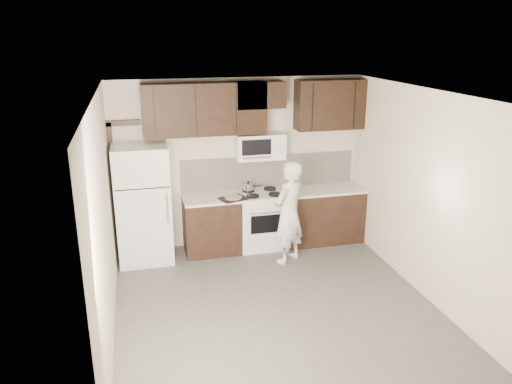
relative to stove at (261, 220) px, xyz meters
name	(u,v)px	position (x,y,z in m)	size (l,w,h in m)	color
floor	(277,308)	(-0.30, -1.94, -0.46)	(4.50, 4.50, 0.00)	#4D4B49
back_wall	(239,163)	(-0.30, 0.31, 0.89)	(4.00, 4.00, 0.00)	beige
ceiling	(280,95)	(-0.30, -1.94, 2.24)	(4.50, 4.50, 0.00)	white
counter_run	(279,218)	(0.30, 0.00, 0.00)	(2.95, 0.64, 0.91)	black
stove	(261,220)	(0.00, 0.00, 0.00)	(0.76, 0.66, 0.94)	silver
backsplash	(269,171)	(0.20, 0.30, 0.72)	(2.90, 0.02, 0.54)	beige
upper_cabinets	(254,106)	(-0.09, 0.14, 1.82)	(3.48, 0.35, 0.78)	black
microwave	(260,146)	(0.00, 0.12, 1.19)	(0.76, 0.42, 0.40)	silver
refrigerator	(143,204)	(-1.85, -0.05, 0.44)	(0.80, 0.76, 1.80)	silver
door_trim	(116,178)	(-2.22, 0.27, 0.79)	(0.50, 0.08, 2.12)	black
saucepan	(248,187)	(-0.18, 0.15, 0.52)	(0.31, 0.18, 0.17)	silver
baking_tray	(233,199)	(-0.50, -0.18, 0.46)	(0.39, 0.29, 0.02)	black
pizza	(233,197)	(-0.50, -0.18, 0.48)	(0.26, 0.26, 0.02)	tan
person	(289,213)	(0.25, -0.64, 0.33)	(0.57, 0.38, 1.58)	white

